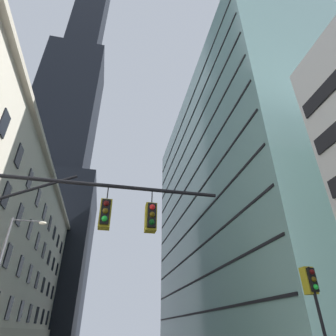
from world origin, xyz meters
name	(u,v)px	position (x,y,z in m)	size (l,w,h in m)	color
dark_skyscraper	(60,142)	(-20.39, 70.55, 54.01)	(27.35, 27.35, 182.32)	black
glass_office_midrise	(234,198)	(19.29, 34.41, 22.37)	(16.69, 48.96, 44.73)	gray
traffic_signal_mast	(67,227)	(-2.87, 2.28, 4.83)	(9.07, 0.63, 6.64)	black
traffic_light_near_right	(312,287)	(6.69, 3.39, 3.38)	(0.40, 0.63, 4.01)	black
street_lamppost	(2,270)	(-8.20, 14.01, 5.35)	(2.49, 0.32, 8.85)	#47474C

